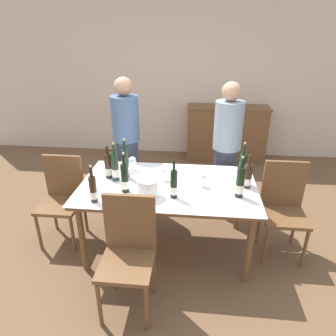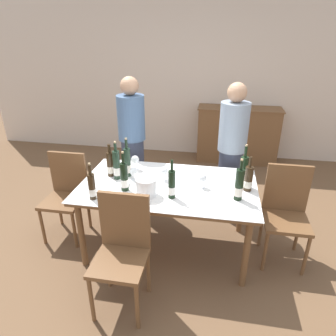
{
  "view_description": "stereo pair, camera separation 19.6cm",
  "coord_description": "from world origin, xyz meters",
  "px_view_note": "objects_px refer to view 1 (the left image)",
  "views": [
    {
      "loc": [
        0.26,
        -2.6,
        2.14
      ],
      "look_at": [
        0.0,
        0.0,
        0.94
      ],
      "focal_mm": 32.0,
      "sensor_mm": 36.0,
      "label": 1
    },
    {
      "loc": [
        0.46,
        -2.57,
        2.14
      ],
      "look_at": [
        0.0,
        0.0,
        0.94
      ],
      "focal_mm": 32.0,
      "sensor_mm": 36.0,
      "label": 2
    }
  ],
  "objects_px": {
    "wine_bottle_6": "(248,177)",
    "wine_glass_0": "(164,172)",
    "ice_bucket": "(148,187)",
    "wine_glass_3": "(133,173)",
    "chair_near_front": "(128,247)",
    "wine_glass_2": "(132,161)",
    "wine_glass_1": "(203,177)",
    "wine_bottle_3": "(242,170)",
    "dining_table": "(168,191)",
    "wine_bottle_5": "(240,183)",
    "wine_bottle_4": "(93,189)",
    "wine_bottle_8": "(174,185)",
    "chair_left_end": "(62,194)",
    "person_guest_left": "(226,152)",
    "wine_bottle_7": "(126,164)",
    "wine_bottle_1": "(115,167)",
    "chair_right_end": "(283,204)",
    "sideboard_cabinet": "(226,133)",
    "wine_bottle_2": "(108,166)",
    "wine_bottle_0": "(125,179)",
    "person_host": "(127,146)"
  },
  "relations": [
    {
      "from": "wine_bottle_2",
      "to": "person_host",
      "type": "xyz_separation_m",
      "value": [
        0.02,
        0.72,
        -0.04
      ]
    },
    {
      "from": "wine_bottle_3",
      "to": "wine_bottle_5",
      "type": "xyz_separation_m",
      "value": [
        -0.05,
        -0.28,
        -0.01
      ]
    },
    {
      "from": "chair_right_end",
      "to": "wine_bottle_3",
      "type": "bearing_deg",
      "value": 176.38
    },
    {
      "from": "wine_bottle_2",
      "to": "wine_glass_0",
      "type": "relative_size",
      "value": 2.44
    },
    {
      "from": "ice_bucket",
      "to": "wine_bottle_2",
      "type": "xyz_separation_m",
      "value": [
        -0.46,
        0.33,
        0.03
      ]
    },
    {
      "from": "wine_glass_1",
      "to": "chair_left_end",
      "type": "bearing_deg",
      "value": 176.46
    },
    {
      "from": "wine_glass_2",
      "to": "wine_glass_3",
      "type": "distance_m",
      "value": 0.25
    },
    {
      "from": "wine_glass_1",
      "to": "chair_left_end",
      "type": "height_order",
      "value": "chair_left_end"
    },
    {
      "from": "dining_table",
      "to": "ice_bucket",
      "type": "xyz_separation_m",
      "value": [
        -0.16,
        -0.24,
        0.16
      ]
    },
    {
      "from": "sideboard_cabinet",
      "to": "wine_bottle_4",
      "type": "relative_size",
      "value": 3.98
    },
    {
      "from": "wine_glass_2",
      "to": "wine_glass_3",
      "type": "bearing_deg",
      "value": -77.76
    },
    {
      "from": "dining_table",
      "to": "ice_bucket",
      "type": "distance_m",
      "value": 0.33
    },
    {
      "from": "wine_bottle_3",
      "to": "dining_table",
      "type": "bearing_deg",
      "value": -170.65
    },
    {
      "from": "wine_bottle_2",
      "to": "wine_bottle_3",
      "type": "bearing_deg",
      "value": 0.93
    },
    {
      "from": "dining_table",
      "to": "wine_bottle_5",
      "type": "relative_size",
      "value": 4.39
    },
    {
      "from": "wine_bottle_3",
      "to": "wine_glass_1",
      "type": "height_order",
      "value": "wine_bottle_3"
    },
    {
      "from": "wine_bottle_6",
      "to": "person_guest_left",
      "type": "bearing_deg",
      "value": 100.73
    },
    {
      "from": "wine_glass_1",
      "to": "wine_bottle_8",
      "type": "bearing_deg",
      "value": -137.68
    },
    {
      "from": "wine_bottle_3",
      "to": "wine_bottle_8",
      "type": "distance_m",
      "value": 0.73
    },
    {
      "from": "wine_bottle_3",
      "to": "wine_glass_3",
      "type": "relative_size",
      "value": 3.17
    },
    {
      "from": "wine_bottle_6",
      "to": "wine_glass_0",
      "type": "bearing_deg",
      "value": 175.31
    },
    {
      "from": "wine_glass_3",
      "to": "chair_left_end",
      "type": "xyz_separation_m",
      "value": [
        -0.8,
        0.05,
        -0.31
      ]
    },
    {
      "from": "wine_bottle_1",
      "to": "dining_table",
      "type": "bearing_deg",
      "value": -4.8
    },
    {
      "from": "chair_left_end",
      "to": "person_guest_left",
      "type": "relative_size",
      "value": 0.57
    },
    {
      "from": "wine_bottle_7",
      "to": "chair_right_end",
      "type": "distance_m",
      "value": 1.64
    },
    {
      "from": "person_guest_left",
      "to": "chair_left_end",
      "type": "bearing_deg",
      "value": -158.88
    },
    {
      "from": "wine_glass_0",
      "to": "wine_glass_3",
      "type": "relative_size",
      "value": 1.06
    },
    {
      "from": "wine_bottle_2",
      "to": "wine_glass_3",
      "type": "height_order",
      "value": "wine_bottle_2"
    },
    {
      "from": "wine_bottle_0",
      "to": "wine_bottle_1",
      "type": "relative_size",
      "value": 0.98
    },
    {
      "from": "ice_bucket",
      "to": "wine_glass_3",
      "type": "xyz_separation_m",
      "value": [
        -0.2,
        0.28,
        -0.0
      ]
    },
    {
      "from": "wine_bottle_3",
      "to": "wine_glass_0",
      "type": "relative_size",
      "value": 2.98
    },
    {
      "from": "wine_bottle_1",
      "to": "wine_bottle_5",
      "type": "height_order",
      "value": "wine_bottle_1"
    },
    {
      "from": "wine_glass_1",
      "to": "chair_near_front",
      "type": "xyz_separation_m",
      "value": [
        -0.58,
        -0.73,
        -0.29
      ]
    },
    {
      "from": "wine_glass_1",
      "to": "wine_bottle_3",
      "type": "bearing_deg",
      "value": 17.63
    },
    {
      "from": "wine_glass_2",
      "to": "chair_near_front",
      "type": "relative_size",
      "value": 0.16
    },
    {
      "from": "sideboard_cabinet",
      "to": "wine_bottle_3",
      "type": "xyz_separation_m",
      "value": [
        -0.06,
        -2.44,
        0.42
      ]
    },
    {
      "from": "wine_glass_3",
      "to": "chair_left_end",
      "type": "relative_size",
      "value": 0.14
    },
    {
      "from": "wine_glass_3",
      "to": "chair_right_end",
      "type": "height_order",
      "value": "chair_right_end"
    },
    {
      "from": "wine_bottle_3",
      "to": "person_guest_left",
      "type": "xyz_separation_m",
      "value": [
        -0.1,
        0.66,
        -0.08
      ]
    },
    {
      "from": "wine_bottle_3",
      "to": "person_guest_left",
      "type": "bearing_deg",
      "value": 98.58
    },
    {
      "from": "sideboard_cabinet",
      "to": "wine_glass_2",
      "type": "xyz_separation_m",
      "value": [
        -1.19,
        -2.27,
        0.39
      ]
    },
    {
      "from": "chair_near_front",
      "to": "wine_glass_2",
      "type": "bearing_deg",
      "value": 99.39
    },
    {
      "from": "wine_bottle_6",
      "to": "wine_glass_1",
      "type": "distance_m",
      "value": 0.43
    },
    {
      "from": "wine_bottle_6",
      "to": "wine_bottle_8",
      "type": "height_order",
      "value": "wine_bottle_8"
    },
    {
      "from": "ice_bucket",
      "to": "person_guest_left",
      "type": "xyz_separation_m",
      "value": [
        0.78,
        1.01,
        -0.02
      ]
    },
    {
      "from": "wine_bottle_5",
      "to": "wine_bottle_7",
      "type": "distance_m",
      "value": 1.15
    },
    {
      "from": "wine_glass_0",
      "to": "wine_glass_1",
      "type": "xyz_separation_m",
      "value": [
        0.39,
        -0.09,
        -0.0
      ]
    },
    {
      "from": "wine_bottle_4",
      "to": "wine_glass_2",
      "type": "relative_size",
      "value": 2.19
    },
    {
      "from": "sideboard_cabinet",
      "to": "chair_left_end",
      "type": "bearing_deg",
      "value": -128.08
    },
    {
      "from": "wine_glass_0",
      "to": "chair_left_end",
      "type": "height_order",
      "value": "chair_left_end"
    }
  ]
}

